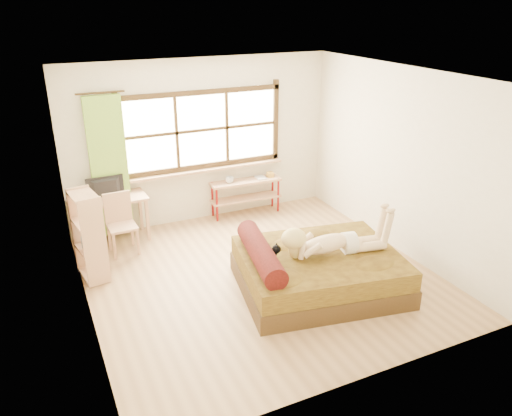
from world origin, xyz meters
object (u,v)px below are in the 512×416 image
bed (316,270)px  desk (108,204)px  kitten (267,253)px  chair (120,220)px  woman (333,232)px  bookshelf (89,236)px  pipe_shelf (246,189)px

bed → desk: 3.36m
kitten → chair: bearing=134.3°
desk → woman: bearing=-49.5°
woman → chair: woman is taller
desk → bookshelf: (-0.43, -1.01, 0.00)m
bed → desk: (-2.17, 2.53, 0.35)m
desk → bookshelf: 1.09m
pipe_shelf → bookshelf: (-2.79, -1.13, 0.17)m
bookshelf → chair: bearing=41.8°
woman → kitten: woman is taller
bed → pipe_shelf: size_ratio=1.82×
bookshelf → bed: bearing=-39.4°
chair → bookshelf: bookshelf is taller
pipe_shelf → chair: bearing=-165.3°
bed → kitten: bearing=-177.5°
bed → kitten: size_ratio=7.51×
woman → desk: 3.52m
chair → desk: bearing=102.8°
bed → bookshelf: bookshelf is taller
kitten → bed: bearing=2.5°
woman → bookshelf: bookshelf is taller
pipe_shelf → bookshelf: bookshelf is taller
woman → pipe_shelf: (-0.01, 2.71, -0.36)m
pipe_shelf → desk: bearing=-174.5°
woman → kitten: 0.90m
kitten → pipe_shelf: (0.86, 2.56, -0.17)m
desk → bookshelf: bookshelf is taller
bed → kitten: (-0.67, 0.09, 0.35)m
chair → bed: bearing=-48.2°
woman → chair: size_ratio=1.57×
desk → pipe_shelf: (2.36, 0.12, -0.17)m
pipe_shelf → bed: bearing=-91.5°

